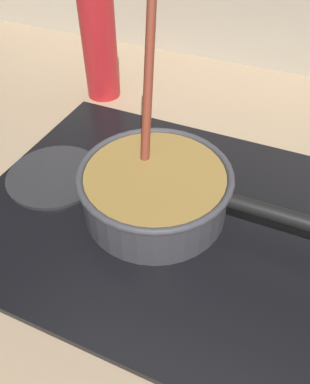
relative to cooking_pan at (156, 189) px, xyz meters
name	(u,v)px	position (x,y,z in m)	size (l,w,h in m)	color
ground	(91,317)	(-0.01, -0.19, -0.07)	(2.40, 1.60, 0.04)	#9E8466
hob_plate	(155,211)	(0.00, 0.00, -0.05)	(0.56, 0.48, 0.01)	black
burner_ring	(155,207)	(0.00, 0.00, -0.04)	(0.16, 0.16, 0.01)	#592D0C
spare_burner	(55,175)	(-0.19, 0.00, -0.04)	(0.17, 0.17, 0.01)	#262628
cooking_pan	(156,189)	(0.00, 0.00, 0.00)	(0.39, 0.24, 0.28)	#38383D
oil_bottle	(99,43)	(-0.27, 0.30, 0.07)	(0.07, 0.07, 0.28)	red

